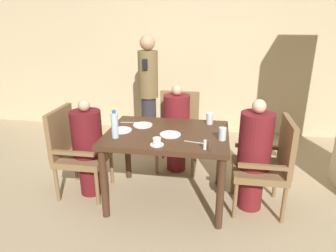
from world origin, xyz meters
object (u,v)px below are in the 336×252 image
at_px(diner_in_left_chair, 88,147).
at_px(standing_host, 148,89).
at_px(chair_left_side, 75,149).
at_px(teacup_with_saucer, 157,142).
at_px(chair_right_side, 269,162).
at_px(plate_dessert_center, 143,125).
at_px(diner_in_right_chair, 254,155).
at_px(diner_in_far_chair, 177,127).
at_px(plate_main_left, 122,130).
at_px(glass_tall_mid, 210,119).
at_px(plate_main_right, 170,135).
at_px(chair_far_side, 178,127).
at_px(glass_tall_near, 222,134).
at_px(water_bottle, 115,125).

relative_size(diner_in_left_chair, standing_host, 0.65).
xyz_separation_m(chair_left_side, teacup_with_saucer, (0.96, -0.34, 0.28)).
relative_size(chair_right_side, plate_dessert_center, 4.69).
xyz_separation_m(chair_left_side, chair_right_side, (2.01, 0.00, 0.00)).
height_order(chair_left_side, diner_in_right_chair, diner_in_right_chair).
xyz_separation_m(diner_in_far_chair, standing_host, (-0.50, 0.67, 0.32)).
xyz_separation_m(chair_right_side, plate_main_left, (-1.47, -0.03, 0.26)).
height_order(standing_host, glass_tall_mid, standing_host).
relative_size(chair_right_side, teacup_with_saucer, 7.73).
height_order(diner_in_left_chair, plate_main_right, diner_in_left_chair).
bearing_deg(chair_far_side, plate_main_right, -87.42).
height_order(chair_far_side, glass_tall_mid, chair_far_side).
xyz_separation_m(plate_main_left, glass_tall_near, (1.00, -0.09, 0.05)).
xyz_separation_m(chair_right_side, plate_dessert_center, (-1.29, 0.15, 0.26)).
bearing_deg(plate_dessert_center, diner_in_left_chair, -165.04).
bearing_deg(plate_main_left, diner_in_far_chair, 57.90).
relative_size(chair_far_side, water_bottle, 3.54).
bearing_deg(plate_main_left, standing_host, 91.54).
xyz_separation_m(plate_dessert_center, teacup_with_saucer, (0.25, -0.49, 0.02)).
bearing_deg(standing_host, chair_left_side, -110.08).
xyz_separation_m(diner_in_far_chair, plate_dessert_center, (-0.29, -0.55, 0.21)).
bearing_deg(diner_in_far_chair, water_bottle, -116.70).
bearing_deg(plate_dessert_center, chair_right_side, -6.72).
bearing_deg(diner_in_far_chair, plate_main_right, -86.94).
distance_m(chair_left_side, water_bottle, 0.69).
bearing_deg(glass_tall_mid, standing_host, 130.81).
height_order(chair_left_side, plate_dessert_center, chair_left_side).
bearing_deg(teacup_with_saucer, chair_far_side, 88.10).
distance_m(chair_left_side, glass_tall_near, 1.58).
bearing_deg(plate_dessert_center, teacup_with_saucer, -62.95).
height_order(diner_in_far_chair, glass_tall_mid, diner_in_far_chair).
relative_size(plate_dessert_center, glass_tall_near, 1.68).
distance_m(diner_in_far_chair, plate_main_right, 0.81).
relative_size(chair_far_side, diner_in_right_chair, 0.84).
distance_m(standing_host, plate_dessert_center, 1.25).
xyz_separation_m(chair_right_side, diner_in_right_chair, (-0.15, 0.00, 0.07)).
distance_m(chair_left_side, teacup_with_saucer, 1.06).
distance_m(chair_right_side, plate_main_left, 1.49).
bearing_deg(plate_main_right, plate_main_left, 175.33).
xyz_separation_m(chair_left_side, plate_main_right, (1.05, -0.07, 0.26)).
relative_size(diner_in_left_chair, chair_far_side, 1.12).
xyz_separation_m(plate_main_left, glass_tall_mid, (0.87, 0.35, 0.05)).
relative_size(diner_in_far_chair, water_bottle, 4.08).
relative_size(plate_main_right, plate_dessert_center, 1.00).
bearing_deg(chair_left_side, plate_main_right, -4.03).
distance_m(chair_far_side, plate_dessert_center, 0.80).
relative_size(diner_in_left_chair, diner_in_far_chair, 0.97).
bearing_deg(diner_in_right_chair, teacup_with_saucer, -159.52).
bearing_deg(chair_right_side, plate_dessert_center, 173.28).
bearing_deg(diner_in_right_chair, glass_tall_near, -159.72).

